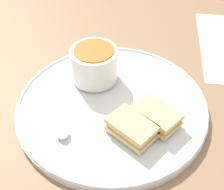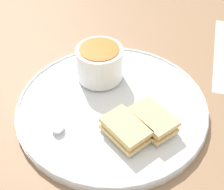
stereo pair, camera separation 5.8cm
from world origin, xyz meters
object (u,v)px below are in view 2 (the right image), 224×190
spoon (57,123)px  sandwich_half_near (126,130)px  sandwich_half_far (153,120)px  soup_bowl (100,63)px

spoon → sandwich_half_near: size_ratio=1.02×
sandwich_half_near → sandwich_half_far: bearing=-137.1°
soup_bowl → sandwich_half_near: (-0.10, 0.13, -0.02)m
sandwich_half_near → soup_bowl: bearing=-54.3°
sandwich_half_near → sandwich_half_far: (-0.04, -0.04, 0.00)m
spoon → sandwich_half_far: sandwich_half_far is taller
soup_bowl → spoon: (0.03, 0.15, -0.03)m
sandwich_half_near → sandwich_half_far: 0.05m
sandwich_half_far → sandwich_half_near: bearing=42.9°
soup_bowl → sandwich_half_far: soup_bowl is taller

